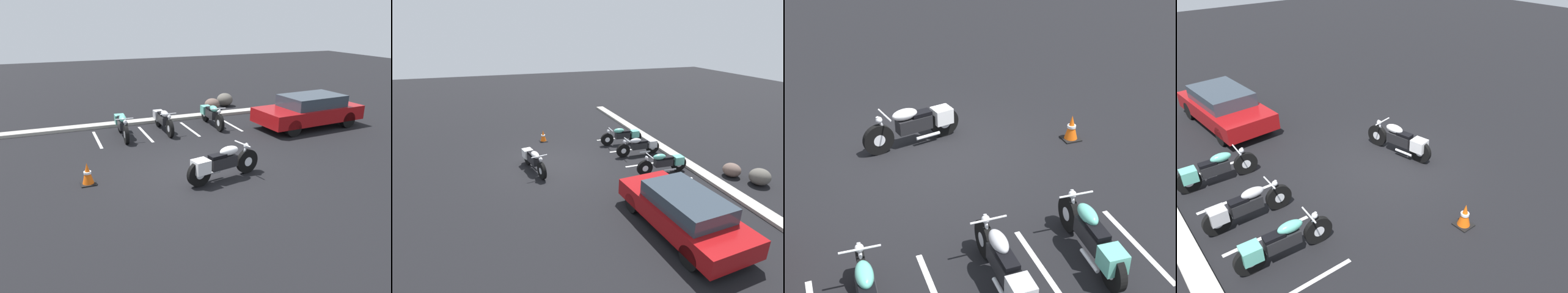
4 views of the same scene
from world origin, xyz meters
TOP-DOWN VIEW (x-y plane):
  - ground at (0.00, 0.00)m, footprint 60.00×60.00m
  - motorcycle_white_featured at (0.30, -0.71)m, footprint 2.32×0.84m
  - parked_bike_0 at (-1.37, 4.24)m, footprint 0.62×2.22m
  - parked_bike_1 at (0.25, 4.36)m, footprint 0.61×2.19m
  - traffic_cone at (-3.10, 0.37)m, footprint 0.40×0.40m
  - stall_line_0 at (-2.31, 4.18)m, footprint 0.10×2.10m
  - stall_line_1 at (-0.51, 4.18)m, footprint 0.10×2.10m

SIDE VIEW (x-z plane):
  - ground at x=0.00m, z-range 0.00..0.00m
  - stall_line_0 at x=-2.31m, z-range 0.00..0.00m
  - stall_line_1 at x=-0.51m, z-range 0.00..0.00m
  - traffic_cone at x=-3.10m, z-range -0.02..0.59m
  - parked_bike_1 at x=0.25m, z-range 0.03..0.89m
  - parked_bike_0 at x=-1.37m, z-range 0.03..0.90m
  - motorcycle_white_featured at x=0.30m, z-range 0.03..0.95m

